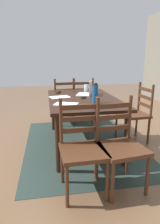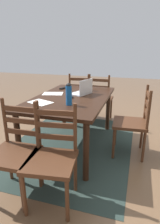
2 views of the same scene
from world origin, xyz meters
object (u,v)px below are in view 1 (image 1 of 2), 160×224
chair_left_far (82,101)px  computer_mouse (83,97)px  chair_right_far (120,146)px  tv_remote (59,92)px  chair_right_near (82,149)px  laptop (87,91)px  drinking_glass (86,88)px  water_bottle (95,92)px  chair_far_head (135,114)px  chair_left_near (63,102)px  dining_table (82,103)px

chair_left_far → computer_mouse: chair_left_far is taller
chair_right_far → tv_remote: size_ratio=5.59×
chair_right_near → laptop: bearing=166.6°
chair_right_near → chair_right_far: bearing=89.9°
chair_right_far → drinking_glass: chair_right_far is taller
chair_left_far → water_bottle: bearing=-3.7°
chair_far_head → chair_left_far: size_ratio=1.00×
chair_right_far → computer_mouse: bearing=-170.1°
chair_right_far → water_bottle: water_bottle is taller
chair_left_near → tv_remote: size_ratio=5.59×
drinking_glass → tv_remote: 0.47m
dining_table → computer_mouse: 0.12m
computer_mouse → tv_remote: size_ratio=0.59×
laptop → tv_remote: (-0.30, -0.43, -0.05)m
chair_left_far → water_bottle: 1.56m
laptop → drinking_glass: size_ratio=2.84×
chair_left_far → laptop: bearing=-5.5°
chair_right_far → drinking_glass: size_ratio=7.18×
chair_right_near → drinking_glass: chair_right_near is taller
chair_far_head → tv_remote: size_ratio=5.59×
chair_far_head → water_bottle: water_bottle is taller
chair_far_head → water_bottle: 0.96m
chair_left_near → laptop: 1.02m
dining_table → chair_right_far: 1.15m
water_bottle → dining_table: bearing=-165.0°
chair_left_far → computer_mouse: 1.21m
drinking_glass → chair_left_far: bearing=175.9°
chair_left_near → tv_remote: bearing=-11.4°
chair_left_near → chair_left_far: same height
chair_left_near → water_bottle: water_bottle is taller
dining_table → laptop: bearing=150.6°
water_bottle → tv_remote: (-0.88, -0.42, -0.13)m
chair_left_near → water_bottle: (1.49, 0.30, 0.43)m
chair_left_far → laptop: (0.91, -0.09, 0.35)m
chair_right_near → water_bottle: 0.90m
chair_right_near → tv_remote: chair_right_near is taller
drinking_glass → tv_remote: (-0.02, -0.47, -0.06)m
chair_left_near → computer_mouse: size_ratio=9.50×
laptop → computer_mouse: size_ratio=3.75×
laptop → chair_far_head: bearing=75.7°
drinking_glass → chair_far_head: bearing=56.9°
chair_far_head → chair_left_far: bearing=-148.7°
chair_far_head → drinking_glass: 0.93m
dining_table → computer_mouse: bearing=9.8°
computer_mouse → drinking_glass: bearing=-165.9°
dining_table → drinking_glass: drinking_glass is taller
chair_far_head → drinking_glass: bearing=-123.1°
laptop → drinking_glass: (-0.27, 0.04, 0.01)m
chair_right_far → computer_mouse: 1.12m
chair_left_far → dining_table: bearing=-10.1°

